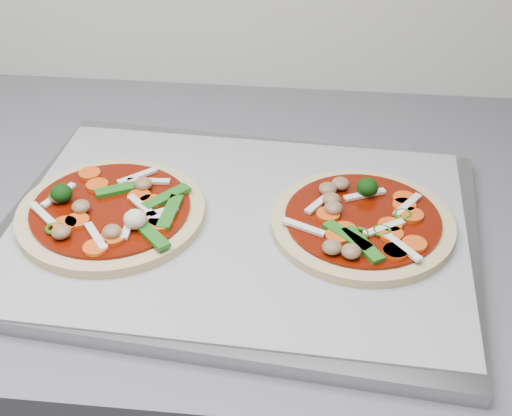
# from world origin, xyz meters

# --- Properties ---
(countertop) EXTENTS (3.60, 0.60, 0.04)m
(countertop) POSITION_xyz_m (0.00, 1.30, 0.88)
(countertop) COLOR slate
(countertop) RESTS_ON base_cabinet
(baking_tray) EXTENTS (0.53, 0.42, 0.02)m
(baking_tray) POSITION_xyz_m (0.22, 1.24, 0.91)
(baking_tray) COLOR gray
(baking_tray) RESTS_ON countertop
(parchment) EXTENTS (0.50, 0.37, 0.00)m
(parchment) POSITION_xyz_m (0.22, 1.24, 0.92)
(parchment) COLOR #949399
(parchment) RESTS_ON baking_tray
(pizza_left) EXTENTS (0.24, 0.24, 0.03)m
(pizza_left) POSITION_xyz_m (0.08, 1.23, 0.93)
(pizza_left) COLOR tan
(pizza_left) RESTS_ON parchment
(pizza_right) EXTENTS (0.24, 0.24, 0.03)m
(pizza_right) POSITION_xyz_m (0.35, 1.24, 0.93)
(pizza_right) COLOR tan
(pizza_right) RESTS_ON parchment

